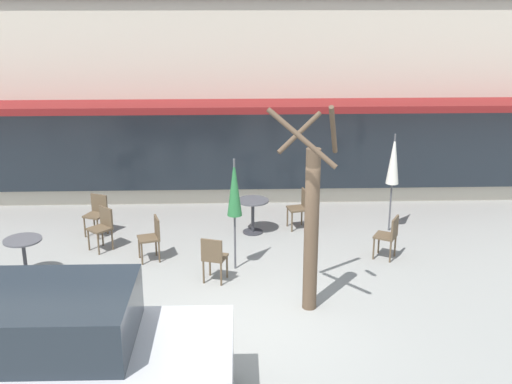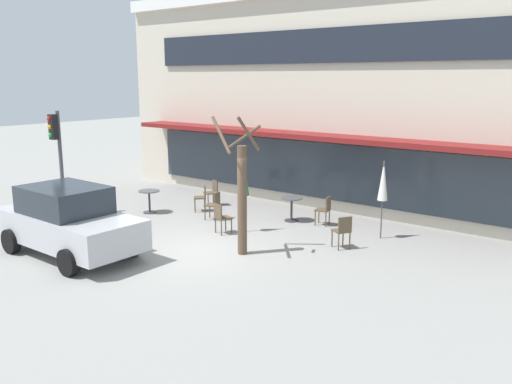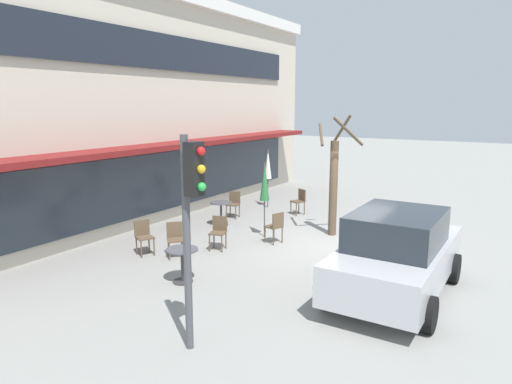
# 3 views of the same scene
# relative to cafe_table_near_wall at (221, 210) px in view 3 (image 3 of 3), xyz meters

# --- Properties ---
(ground_plane) EXTENTS (80.00, 80.00, 0.00)m
(ground_plane) POSITION_rel_cafe_table_near_wall_xyz_m (-0.23, -4.04, -0.52)
(ground_plane) COLOR gray
(building_facade) EXTENTS (18.57, 9.10, 7.57)m
(building_facade) POSITION_rel_cafe_table_near_wall_xyz_m (-0.23, 5.93, 3.27)
(building_facade) COLOR beige
(building_facade) RESTS_ON ground
(cafe_table_near_wall) EXTENTS (0.70, 0.70, 0.76)m
(cafe_table_near_wall) POSITION_rel_cafe_table_near_wall_xyz_m (0.00, 0.00, 0.00)
(cafe_table_near_wall) COLOR #333338
(cafe_table_near_wall) RESTS_ON ground
(cafe_table_streetside) EXTENTS (0.70, 0.70, 0.76)m
(cafe_table_streetside) POSITION_rel_cafe_table_near_wall_xyz_m (-4.32, -2.08, 0.00)
(cafe_table_streetside) COLOR #333338
(cafe_table_streetside) RESTS_ON ground
(patio_umbrella_green_folded) EXTENTS (0.28, 0.28, 2.20)m
(patio_umbrella_green_folded) POSITION_rel_cafe_table_near_wall_xyz_m (-0.40, -1.84, 1.11)
(patio_umbrella_green_folded) COLOR #4C4C51
(patio_umbrella_green_folded) RESTS_ON ground
(patio_umbrella_cream_folded) EXTENTS (0.28, 0.28, 2.20)m
(patio_umbrella_cream_folded) POSITION_rel_cafe_table_near_wall_xyz_m (3.04, 0.02, 1.11)
(patio_umbrella_cream_folded) COLOR #4C4C51
(patio_umbrella_cream_folded) RESTS_ON ground
(cafe_chair_0) EXTENTS (0.53, 0.53, 0.89)m
(cafe_chair_0) POSITION_rel_cafe_table_near_wall_xyz_m (-3.39, 0.01, 0.01)
(cafe_chair_0) COLOR brown
(cafe_chair_0) RESTS_ON ground
(cafe_chair_1) EXTENTS (0.48, 0.48, 0.89)m
(cafe_chair_1) POSITION_rel_cafe_table_near_wall_xyz_m (1.07, 0.24, 0.01)
(cafe_chair_1) COLOR brown
(cafe_chair_1) RESTS_ON ground
(cafe_chair_2) EXTENTS (0.57, 0.57, 0.89)m
(cafe_chair_2) POSITION_rel_cafe_table_near_wall_xyz_m (-3.11, -0.81, 0.01)
(cafe_chair_2) COLOR brown
(cafe_chair_2) RESTS_ON ground
(cafe_chair_3) EXTENTS (0.50, 0.50, 0.89)m
(cafe_chair_3) POSITION_rel_cafe_table_near_wall_xyz_m (-2.03, -1.38, 0.01)
(cafe_chair_3) COLOR brown
(cafe_chair_3) RESTS_ON ground
(cafe_chair_4) EXTENTS (0.54, 0.54, 0.89)m
(cafe_chair_4) POSITION_rel_cafe_table_near_wall_xyz_m (2.66, -1.48, 0.01)
(cafe_chair_4) COLOR brown
(cafe_chair_4) RESTS_ON ground
(cafe_chair_5) EXTENTS (0.50, 0.50, 0.89)m
(cafe_chair_5) POSITION_rel_cafe_table_near_wall_xyz_m (-0.79, -2.43, 0.01)
(cafe_chair_5) COLOR brown
(cafe_chair_5) RESTS_ON ground
(parked_sedan) EXTENTS (4.21, 2.04, 1.76)m
(parked_sedan) POSITION_rel_cafe_table_near_wall_xyz_m (-2.57, -6.21, 0.36)
(parked_sedan) COLOR #B7B7BC
(parked_sedan) RESTS_ON ground
(street_tree) EXTENTS (1.19, 1.37, 3.55)m
(street_tree) POSITION_rel_cafe_table_near_wall_xyz_m (0.85, -3.46, 1.08)
(street_tree) COLOR brown
(street_tree) RESTS_ON ground
(traffic_light_pole) EXTENTS (0.26, 0.44, 3.40)m
(traffic_light_pole) POSITION_rel_cafe_table_near_wall_xyz_m (-6.37, -4.06, 1.78)
(traffic_light_pole) COLOR #47474C
(traffic_light_pole) RESTS_ON ground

